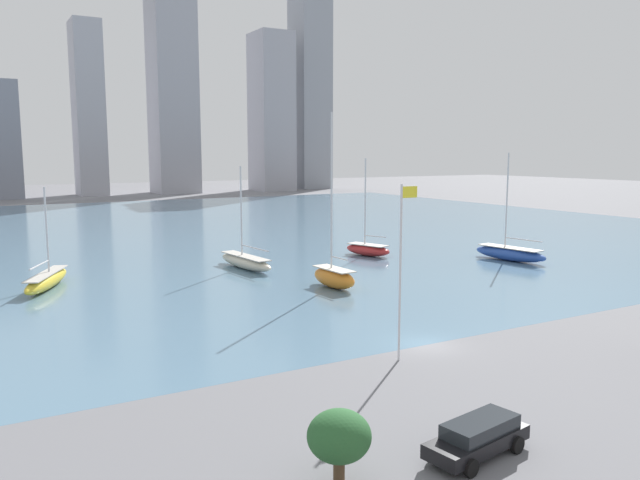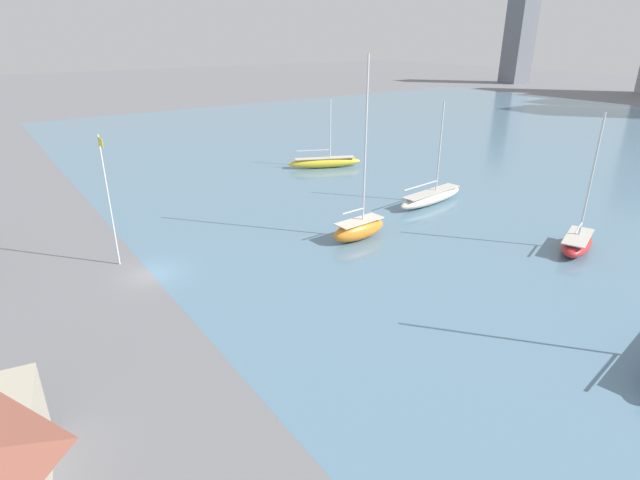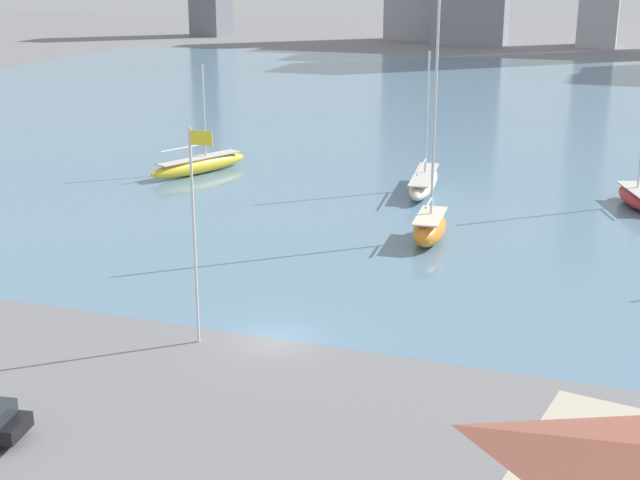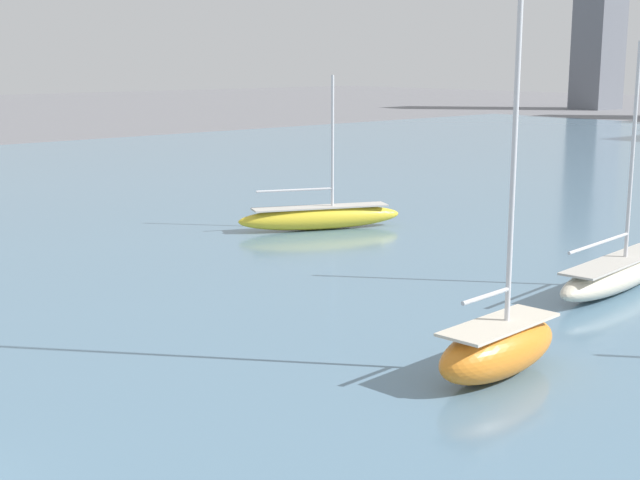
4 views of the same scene
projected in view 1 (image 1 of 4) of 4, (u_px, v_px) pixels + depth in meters
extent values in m
plane|color=slate|center=(426.00, 345.00, 42.06)|extent=(500.00, 500.00, 0.00)
cube|color=slate|center=(154.00, 232.00, 102.38)|extent=(180.00, 140.00, 0.00)
cylinder|color=silver|center=(400.00, 274.00, 38.17)|extent=(0.14, 0.14, 11.00)
cube|color=yellow|center=(410.00, 192.00, 37.79)|extent=(1.10, 0.03, 0.70)
cylinder|color=#4C3823|center=(339.00, 471.00, 24.46)|extent=(0.46, 0.46, 0.88)
ellipsoid|color=#285B2D|center=(339.00, 436.00, 24.26)|extent=(2.54, 2.54, 2.05)
cube|color=#A8A8B2|center=(88.00, 109.00, 189.78)|extent=(8.31, 11.78, 52.35)
cube|color=#9E9EA8|center=(172.00, 83.00, 200.02)|extent=(13.19, 14.70, 70.76)
cube|color=#9E9EA8|center=(271.00, 113.00, 214.39)|extent=(11.97, 14.29, 53.39)
cube|color=#8E939E|center=(310.00, 88.00, 227.20)|extent=(11.83, 12.89, 72.98)
ellipsoid|color=#B72828|center=(368.00, 250.00, 78.71)|extent=(4.39, 6.85, 1.45)
cube|color=#BCB7AD|center=(368.00, 245.00, 78.61)|extent=(3.60, 5.62, 0.10)
cube|color=#2D2D33|center=(368.00, 253.00, 78.76)|extent=(0.55, 1.14, 0.65)
cylinder|color=silver|center=(365.00, 201.00, 78.17)|extent=(0.18, 0.18, 10.76)
cylinder|color=silver|center=(375.00, 236.00, 77.74)|extent=(1.23, 3.04, 0.14)
ellipsoid|color=beige|center=(246.00, 262.00, 69.84)|extent=(3.18, 10.75, 1.48)
cube|color=#BCB7AD|center=(245.00, 256.00, 69.74)|extent=(2.61, 8.82, 0.10)
cube|color=#2D2D33|center=(246.00, 266.00, 69.89)|extent=(0.37, 1.91, 0.66)
cylinder|color=silver|center=(241.00, 211.00, 69.69)|extent=(0.18, 0.18, 9.96)
cylinder|color=silver|center=(255.00, 248.00, 67.89)|extent=(0.79, 5.79, 0.14)
ellipsoid|color=yellow|center=(47.00, 281.00, 59.53)|extent=(5.93, 10.40, 1.49)
cube|color=#BCB7AD|center=(46.00, 274.00, 59.43)|extent=(4.86, 8.53, 0.10)
cube|color=#2D2D33|center=(47.00, 285.00, 59.58)|extent=(0.93, 1.81, 0.67)
cylinder|color=silver|center=(47.00, 230.00, 59.65)|extent=(0.18, 0.18, 8.18)
cylinder|color=silver|center=(39.00, 265.00, 57.62)|extent=(2.16, 4.57, 0.14)
ellipsoid|color=orange|center=(334.00, 278.00, 59.84)|extent=(2.52, 6.20, 1.89)
cube|color=beige|center=(334.00, 269.00, 59.72)|extent=(2.07, 5.08, 0.10)
cube|color=#2D2D33|center=(334.00, 283.00, 59.91)|extent=(0.24, 1.10, 0.85)
cylinder|color=silver|center=(332.00, 191.00, 59.07)|extent=(0.18, 0.18, 14.75)
cylinder|color=silver|center=(339.00, 258.00, 58.86)|extent=(0.32, 2.61, 0.14)
ellipsoid|color=#284CA8|center=(510.00, 254.00, 75.10)|extent=(3.88, 9.96, 1.63)
cube|color=#BCB7AD|center=(510.00, 248.00, 74.99)|extent=(3.18, 8.16, 0.10)
cube|color=#2D2D33|center=(510.00, 257.00, 75.16)|extent=(0.42, 1.75, 0.73)
cylinder|color=silver|center=(507.00, 200.00, 74.77)|extent=(0.18, 0.18, 11.27)
cylinder|color=silver|center=(523.00, 240.00, 73.46)|extent=(0.89, 4.93, 0.14)
cube|color=black|center=(477.00, 441.00, 26.50)|extent=(5.36, 2.63, 0.62)
cube|color=#23282D|center=(480.00, 426.00, 26.54)|extent=(3.80, 2.16, 0.60)
cylinder|color=black|center=(471.00, 468.00, 24.84)|extent=(0.78, 0.37, 0.75)
cylinder|color=black|center=(435.00, 451.00, 26.26)|extent=(0.78, 0.37, 0.75)
cylinder|color=black|center=(517.00, 445.00, 26.82)|extent=(0.78, 0.37, 0.75)
cylinder|color=black|center=(482.00, 430.00, 28.24)|extent=(0.78, 0.37, 0.75)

